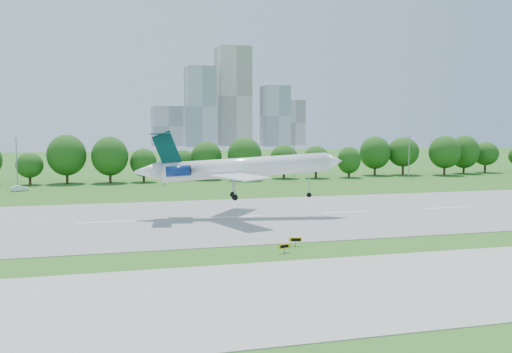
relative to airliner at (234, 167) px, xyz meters
name	(u,v)px	position (x,y,z in m)	size (l,w,h in m)	color
ground	(108,259)	(-20.31, -25.25, -8.15)	(600.00, 600.00, 0.00)	#275E18
runway	(106,222)	(-20.31, -0.25, -8.11)	(400.00, 45.00, 0.08)	gray
taxiway	(110,308)	(-20.31, -43.25, -8.11)	(400.00, 23.00, 0.08)	#ADADA8
tree_line	(103,159)	(-20.31, 66.75, -1.97)	(288.40, 8.40, 10.40)	#382314
light_poles	(93,161)	(-22.81, 56.75, -1.82)	(175.90, 0.25, 12.19)	gray
skyline	(228,108)	(79.86, 365.36, 22.31)	(127.00, 52.00, 80.00)	#B2B2B7
airliner	(234,167)	(0.00, 0.00, 0.00)	(34.01, 24.50, 11.15)	white
taxi_sign_centre	(295,240)	(2.01, -24.42, -7.34)	(1.56, 0.55, 1.10)	gray
taxi_sign_right	(284,246)	(-0.48, -27.66, -7.37)	(1.51, 0.54, 1.06)	gray
service_vehicle_a	(20,188)	(-38.99, 50.29, -7.48)	(1.42, 4.07, 1.34)	white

